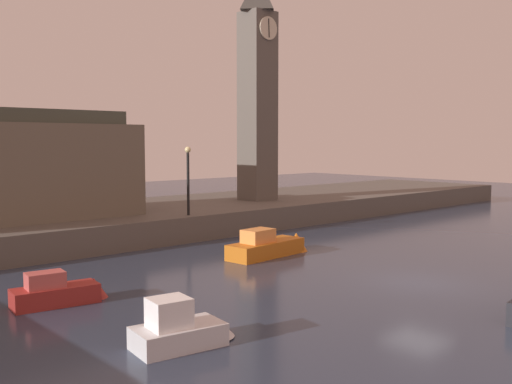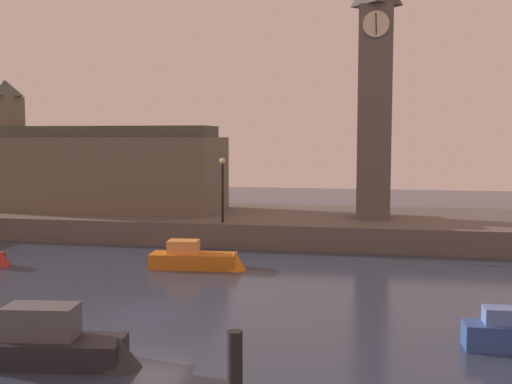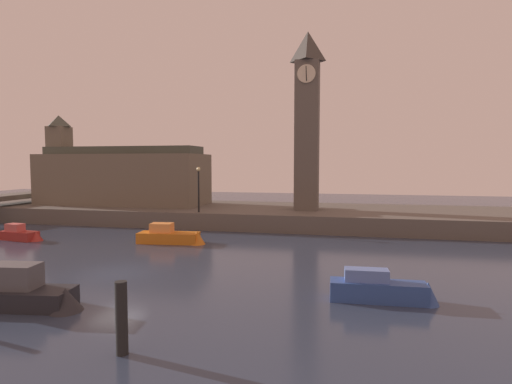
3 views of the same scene
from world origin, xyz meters
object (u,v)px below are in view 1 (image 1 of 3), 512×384
Objects in this scene: clock_tower at (258,85)px; streetlamp at (188,173)px; boat_patrol_orange at (273,246)px; boat_ferry_white at (185,329)px; boat_dinghy_red at (62,291)px.

clock_tower reaches higher than streetlamp.
boat_ferry_white is (-11.06, -7.94, -0.01)m from boat_patrol_orange.
clock_tower is 28.62m from boat_ferry_white.
boat_ferry_white reaches higher than boat_dinghy_red.
clock_tower is 4.08× the size of streetlamp.
streetlamp is at bearing 35.28° from boat_dinghy_red.
streetlamp reaches higher than boat_ferry_white.
boat_patrol_orange is 13.62m from boat_ferry_white.
clock_tower reaches higher than boat_dinghy_red.
streetlamp is 18.24m from boat_ferry_white.
boat_dinghy_red is (-11.27, -7.97, -3.54)m from streetlamp.
streetlamp is 1.21× the size of boat_ferry_white.
streetlamp is 1.11× the size of boat_dinghy_red.
clock_tower is at bearing 30.46° from boat_dinghy_red.
boat_dinghy_red is 1.08× the size of boat_ferry_white.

